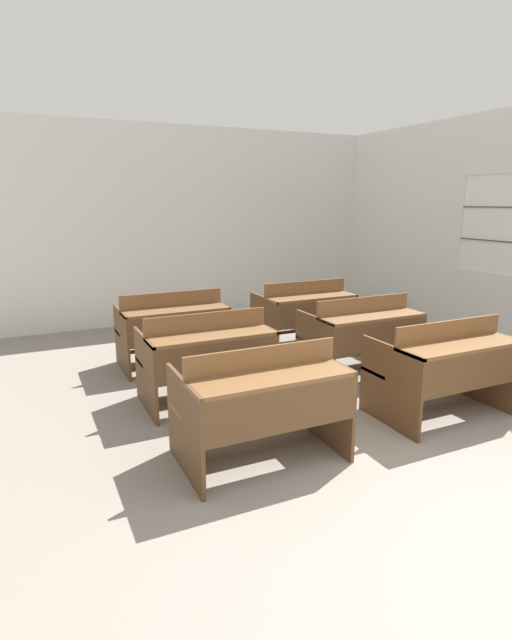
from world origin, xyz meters
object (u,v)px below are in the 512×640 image
object	(u,v)px
bench_front_left	(262,401)
bench_front_right	(445,366)
bench_third_right	(305,312)
wastepaper_bin	(383,308)
bench_second_left	(207,355)
bench_second_right	(362,334)
bench_third_left	(173,327)

from	to	relation	value
bench_front_left	bench_front_right	xyz separation A→B (m)	(1.79, 0.02, 0.00)
bench_third_right	wastepaper_bin	size ratio (longest dim) A/B	3.14
wastepaper_bin	bench_second_left	bearing A→B (deg)	-151.78
bench_front_left	bench_second_right	world-z (taller)	same
bench_front_right	bench_third_right	world-z (taller)	same
bench_third_left	wastepaper_bin	world-z (taller)	bench_third_left
bench_third_right	bench_second_left	bearing A→B (deg)	-145.73
bench_second_left	bench_front_right	bearing A→B (deg)	-33.38
bench_second_right	wastepaper_bin	bearing A→B (deg)	45.81
bench_second_right	bench_third_right	world-z (taller)	same
bench_third_left	bench_second_left	bearing A→B (deg)	-90.43
bench_second_left	bench_third_left	xyz separation A→B (m)	(0.01, 1.18, 0.00)
bench_second_right	bench_third_left	xyz separation A→B (m)	(-1.77, 1.17, 0.00)
bench_front_right	bench_second_left	world-z (taller)	same
bench_third_left	bench_front_left	bearing A→B (deg)	-90.46
bench_front_right	bench_second_left	size ratio (longest dim) A/B	1.00
bench_front_left	bench_second_left	bearing A→B (deg)	89.51
bench_front_left	bench_second_right	size ratio (longest dim) A/B	1.00
bench_third_left	wastepaper_bin	size ratio (longest dim) A/B	3.14
bench_front_left	bench_second_right	bearing A→B (deg)	34.07
bench_front_left	wastepaper_bin	distance (m)	4.89
wastepaper_bin	bench_third_right	bearing A→B (deg)	-158.00
bench_second_left	bench_third_left	distance (m)	1.18
bench_front_left	wastepaper_bin	size ratio (longest dim) A/B	3.14
bench_second_left	wastepaper_bin	world-z (taller)	bench_second_left
bench_third_left	bench_third_right	size ratio (longest dim) A/B	1.00
bench_third_right	wastepaper_bin	world-z (taller)	bench_third_right
bench_front_left	bench_third_right	bearing A→B (deg)	53.50
bench_second_left	bench_third_left	size ratio (longest dim) A/B	1.00
bench_second_left	bench_third_left	bearing A→B (deg)	89.57
bench_third_left	bench_second_right	bearing A→B (deg)	-33.46
bench_second_left	wastepaper_bin	bearing A→B (deg)	28.22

